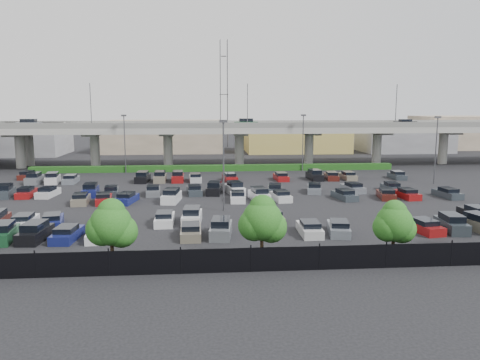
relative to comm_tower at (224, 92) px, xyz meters
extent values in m
plane|color=black|center=(-4.00, -74.00, -15.61)|extent=(280.00, 280.00, 0.00)
cube|color=gray|center=(-4.00, -42.00, -8.36)|extent=(150.00, 13.00, 1.10)
cube|color=slate|center=(-4.00, -48.25, -7.31)|extent=(150.00, 0.50, 1.00)
cube|color=slate|center=(-4.00, -35.75, -7.31)|extent=(150.00, 0.50, 1.00)
cylinder|color=gray|center=(-41.00, -42.00, -12.26)|extent=(1.80, 1.80, 6.70)
cube|color=slate|center=(-41.00, -42.00, -9.11)|extent=(2.60, 9.75, 0.50)
cylinder|color=gray|center=(-27.00, -42.00, -12.26)|extent=(1.80, 1.80, 6.70)
cube|color=slate|center=(-27.00, -42.00, -9.11)|extent=(2.60, 9.75, 0.50)
cylinder|color=gray|center=(-13.00, -42.00, -12.26)|extent=(1.80, 1.80, 6.70)
cube|color=slate|center=(-13.00, -42.00, -9.11)|extent=(2.60, 9.75, 0.50)
cylinder|color=gray|center=(1.00, -42.00, -12.26)|extent=(1.80, 1.80, 6.70)
cube|color=slate|center=(1.00, -42.00, -9.11)|extent=(2.60, 9.75, 0.50)
cylinder|color=gray|center=(15.00, -42.00, -12.26)|extent=(1.80, 1.80, 6.70)
cube|color=slate|center=(15.00, -42.00, -9.11)|extent=(2.60, 9.75, 0.50)
cylinder|color=gray|center=(29.00, -42.00, -12.26)|extent=(1.80, 1.80, 6.70)
cube|color=slate|center=(29.00, -42.00, -9.11)|extent=(2.60, 9.75, 0.50)
cylinder|color=gray|center=(43.00, -42.00, -12.26)|extent=(1.80, 1.80, 6.70)
cube|color=slate|center=(43.00, -42.00, -9.11)|extent=(2.60, 9.75, 0.50)
cube|color=slate|center=(-38.00, -45.00, -7.29)|extent=(4.40, 1.82, 1.05)
cube|color=black|center=(-38.00, -45.00, -6.47)|extent=(2.60, 1.60, 0.65)
cube|color=#1B4C2A|center=(2.00, -45.00, -7.29)|extent=(4.40, 1.82, 1.05)
cube|color=black|center=(2.00, -45.00, -6.47)|extent=(2.60, 1.60, 0.65)
cube|color=black|center=(36.00, -39.00, -7.40)|extent=(4.40, 1.82, 0.82)
cube|color=black|center=(36.00, -39.00, -6.77)|extent=(2.30, 1.60, 0.50)
cylinder|color=#46464B|center=(-26.00, -48.10, -3.81)|extent=(0.14, 0.14, 8.00)
cylinder|color=#46464B|center=(2.00, -48.10, -3.81)|extent=(0.14, 0.14, 8.00)
cylinder|color=#46464B|center=(30.00, -48.10, -3.81)|extent=(0.14, 0.14, 8.00)
cylinder|color=gray|center=(-40.59, -38.18, -12.26)|extent=(1.60, 1.60, 6.70)
cube|color=#153D11|center=(-4.00, -49.00, -15.06)|extent=(66.00, 1.60, 1.10)
cube|color=black|center=(-4.00, -102.00, -14.71)|extent=(70.00, 0.06, 1.80)
cylinder|color=black|center=(-18.00, -102.00, -14.61)|extent=(0.10, 0.10, 2.00)
cylinder|color=black|center=(-13.00, -102.00, -14.61)|extent=(0.10, 0.10, 2.00)
cylinder|color=black|center=(-8.00, -102.00, -14.61)|extent=(0.10, 0.10, 2.00)
cylinder|color=black|center=(-3.00, -102.00, -14.61)|extent=(0.10, 0.10, 2.00)
cylinder|color=black|center=(2.00, -102.00, -14.61)|extent=(0.10, 0.10, 2.00)
cylinder|color=black|center=(7.00, -102.00, -14.61)|extent=(0.10, 0.10, 2.00)
cylinder|color=black|center=(12.00, -102.00, -14.61)|extent=(0.10, 0.10, 2.00)
cylinder|color=#332316|center=(-13.00, -100.67, -14.63)|extent=(0.26, 0.26, 1.96)
sphere|color=#1B4B14|center=(-13.00, -100.67, -12.24)|extent=(3.04, 3.04, 3.04)
sphere|color=#1B4B14|center=(-12.29, -100.57, -12.79)|extent=(2.39, 2.39, 2.39)
sphere|color=#1B4B14|center=(-13.60, -100.75, -12.57)|extent=(2.39, 2.39, 2.39)
sphere|color=#1B4B14|center=(-12.96, -100.55, -11.37)|extent=(2.06, 2.06, 2.06)
cylinder|color=#332316|center=(-2.00, -100.39, -14.63)|extent=(0.26, 0.26, 1.97)
sphere|color=#1B4B14|center=(-2.00, -100.39, -12.22)|extent=(3.07, 3.07, 3.07)
sphere|color=#1B4B14|center=(-1.29, -100.29, -12.76)|extent=(2.41, 2.41, 2.41)
sphere|color=#1B4B14|center=(-2.60, -100.47, -12.55)|extent=(2.41, 2.41, 2.41)
sphere|color=#1B4B14|center=(-1.96, -100.27, -11.34)|extent=(2.08, 2.08, 2.08)
cylinder|color=#332316|center=(8.00, -100.82, -14.71)|extent=(0.26, 0.26, 1.80)
sphere|color=#1B4B14|center=(8.00, -100.82, -12.52)|extent=(2.79, 2.79, 2.79)
sphere|color=#1B4B14|center=(8.65, -100.72, -13.02)|extent=(2.19, 2.19, 2.19)
sphere|color=#1B4B14|center=(7.45, -100.90, -12.82)|extent=(2.19, 2.19, 2.19)
sphere|color=#1B4B14|center=(8.04, -100.70, -11.72)|extent=(1.89, 1.89, 1.89)
cube|color=#1B4C2A|center=(-24.00, -92.50, -15.09)|extent=(2.34, 4.59, 1.05)
cube|color=black|center=(-24.00, -92.50, -14.27)|extent=(1.90, 2.77, 0.65)
cube|color=black|center=(-21.25, -92.50, -15.09)|extent=(2.14, 4.52, 1.05)
cube|color=black|center=(-21.25, -92.50, -14.27)|extent=(1.79, 2.71, 0.65)
cube|color=navy|center=(-18.50, -92.50, -15.20)|extent=(2.11, 4.51, 0.82)
cube|color=black|center=(-18.50, -92.70, -14.57)|extent=(1.75, 2.40, 0.50)
cube|color=white|center=(-15.75, -92.50, -15.20)|extent=(2.19, 4.54, 0.82)
cube|color=black|center=(-15.75, -92.70, -14.57)|extent=(1.79, 2.43, 0.50)
cube|color=#776F5D|center=(-7.50, -92.50, -15.20)|extent=(1.88, 4.43, 0.82)
cube|color=black|center=(-7.50, -92.70, -14.57)|extent=(1.64, 2.32, 0.50)
cube|color=slate|center=(-4.75, -92.50, -15.09)|extent=(2.32, 4.58, 1.05)
cube|color=black|center=(-4.75, -92.50, -14.27)|extent=(1.89, 2.77, 0.65)
cube|color=silver|center=(3.50, -92.50, -15.20)|extent=(1.92, 4.44, 0.82)
cube|color=black|center=(3.50, -92.70, -14.57)|extent=(1.65, 2.34, 0.50)
cube|color=slate|center=(6.25, -92.50, -15.20)|extent=(2.59, 4.66, 0.82)
cube|color=black|center=(6.25, -92.70, -14.57)|extent=(1.99, 2.55, 0.50)
cube|color=maroon|center=(14.50, -92.50, -15.20)|extent=(2.48, 4.63, 0.82)
cube|color=black|center=(14.50, -92.70, -14.57)|extent=(1.94, 2.52, 0.50)
cube|color=#2F373D|center=(17.25, -92.50, -15.09)|extent=(2.21, 4.55, 1.05)
cube|color=black|center=(17.25, -92.50, -14.27)|extent=(1.83, 2.74, 0.65)
cube|color=#776F5D|center=(20.00, -92.50, -15.09)|extent=(2.60, 4.66, 1.05)
cube|color=black|center=(20.00, -92.50, -14.27)|extent=(2.06, 2.85, 0.65)
cube|color=white|center=(-24.00, -87.50, -15.20)|extent=(2.09, 4.51, 0.82)
cube|color=black|center=(-24.00, -87.70, -14.57)|extent=(1.74, 2.40, 0.50)
cube|color=navy|center=(-21.25, -87.50, -15.20)|extent=(2.74, 4.69, 0.82)
cube|color=black|center=(-21.25, -87.70, -14.57)|extent=(2.07, 2.60, 0.50)
cube|color=#776F5D|center=(-15.75, -87.50, -15.09)|extent=(2.02, 4.48, 1.05)
cube|color=black|center=(-15.75, -87.50, -14.27)|extent=(1.72, 2.67, 0.65)
cube|color=white|center=(-10.25, -87.50, -15.20)|extent=(1.85, 4.41, 0.82)
cube|color=black|center=(-10.25, -87.70, -14.57)|extent=(1.62, 2.31, 0.50)
cube|color=white|center=(-7.50, -87.50, -15.09)|extent=(2.07, 4.50, 1.05)
cube|color=black|center=(-7.50, -87.50, -14.27)|extent=(1.75, 2.69, 0.65)
cube|color=#776F5D|center=(0.75, -87.50, -15.20)|extent=(2.00, 4.47, 0.82)
cube|color=black|center=(0.75, -87.70, -14.57)|extent=(1.69, 2.36, 0.50)
cube|color=black|center=(22.75, -87.50, -15.20)|extent=(2.09, 4.50, 0.82)
cube|color=black|center=(22.75, -87.70, -14.57)|extent=(1.74, 2.39, 0.50)
cube|color=#776F5D|center=(-21.25, -76.50, -15.20)|extent=(2.25, 4.56, 0.82)
cube|color=black|center=(-21.25, -76.70, -14.57)|extent=(1.83, 2.45, 0.50)
cube|color=maroon|center=(-18.50, -76.50, -15.20)|extent=(2.47, 4.63, 0.82)
cube|color=black|center=(-18.50, -76.70, -14.57)|extent=(1.93, 2.52, 0.50)
cube|color=navy|center=(-15.75, -76.50, -15.20)|extent=(2.64, 4.67, 0.82)
cube|color=black|center=(-15.75, -76.70, -14.57)|extent=(2.02, 2.57, 0.50)
cube|color=white|center=(-10.25, -76.50, -15.09)|extent=(2.41, 4.61, 1.05)
cube|color=black|center=(-10.25, -76.50, -14.27)|extent=(1.95, 2.80, 0.65)
cube|color=white|center=(-2.00, -76.50, -15.20)|extent=(2.01, 4.47, 0.82)
cube|color=black|center=(-2.00, -76.70, -14.57)|extent=(1.70, 2.37, 0.50)
cube|color=white|center=(0.75, -76.50, -15.09)|extent=(2.48, 4.63, 1.05)
cube|color=black|center=(0.75, -76.50, -14.27)|extent=(1.98, 2.82, 0.65)
cube|color=silver|center=(3.50, -76.50, -15.20)|extent=(2.33, 4.58, 0.82)
cube|color=black|center=(3.50, -76.70, -14.57)|extent=(1.86, 2.47, 0.50)
cube|color=#2F373D|center=(11.75, -76.50, -15.20)|extent=(2.52, 4.64, 0.82)
cube|color=black|center=(11.75, -76.70, -14.57)|extent=(1.96, 2.53, 0.50)
cube|color=#4D1A14|center=(17.25, -76.50, -15.20)|extent=(2.61, 4.66, 0.82)
cube|color=black|center=(17.25, -76.70, -14.57)|extent=(2.00, 2.56, 0.50)
cube|color=maroon|center=(20.00, -76.50, -15.20)|extent=(2.19, 4.54, 0.82)
cube|color=black|center=(20.00, -76.70, -14.57)|extent=(1.80, 2.43, 0.50)
cube|color=#2F373D|center=(25.50, -76.50, -15.20)|extent=(2.32, 4.58, 0.82)
cube|color=black|center=(25.50, -76.70, -14.57)|extent=(1.86, 2.47, 0.50)
cube|color=#2F373D|center=(-32.25, -71.50, -15.09)|extent=(2.48, 4.63, 1.05)
cube|color=black|center=(-32.25, -71.50, -14.27)|extent=(1.98, 2.82, 0.65)
cube|color=maroon|center=(-29.50, -71.50, -15.20)|extent=(2.14, 4.52, 0.82)
cube|color=black|center=(-29.50, -71.70, -14.57)|extent=(1.77, 2.41, 0.50)
cube|color=silver|center=(-26.75, -71.50, -15.20)|extent=(2.20, 4.54, 0.82)
cube|color=black|center=(-26.75, -71.70, -14.57)|extent=(1.80, 2.43, 0.50)
cube|color=navy|center=(-21.25, -71.50, -15.09)|extent=(2.24, 4.56, 1.05)
cube|color=black|center=(-21.25, -71.50, -14.27)|extent=(1.85, 2.74, 0.65)
cube|color=#2F373D|center=(-18.50, -71.50, -15.20)|extent=(2.41, 4.61, 0.82)
cube|color=black|center=(-18.50, -71.70, -14.57)|extent=(1.90, 2.50, 0.50)
cube|color=slate|center=(-13.00, -71.50, -15.20)|extent=(2.16, 4.53, 0.82)
cube|color=black|center=(-13.00, -71.70, -14.57)|extent=(1.78, 2.42, 0.50)
cube|color=#2F373D|center=(-7.50, -71.50, -15.20)|extent=(2.27, 4.57, 0.82)
cube|color=black|center=(-7.50, -71.70, -14.57)|extent=(1.83, 2.45, 0.50)
cube|color=black|center=(-4.75, -71.50, -15.09)|extent=(2.50, 4.63, 1.05)
cube|color=black|center=(-4.75, -71.50, -14.27)|extent=(1.99, 2.82, 0.65)
cube|color=white|center=(-2.00, -71.50, -15.09)|extent=(2.67, 4.68, 1.05)
cube|color=black|center=(-2.00, -71.50, -14.27)|extent=(2.09, 2.87, 0.65)
cube|color=#2F373D|center=(3.50, -71.50, -15.20)|extent=(2.48, 4.63, 0.82)
cube|color=black|center=(3.50, -71.70, -14.57)|extent=(1.94, 2.52, 0.50)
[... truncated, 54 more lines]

